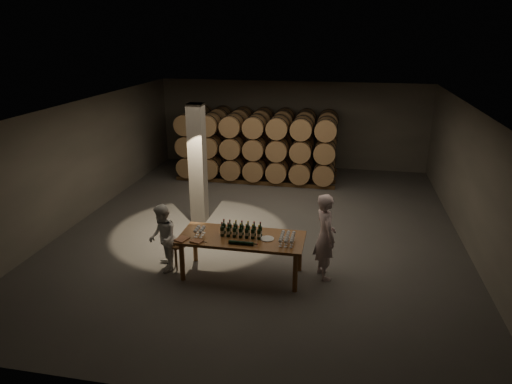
% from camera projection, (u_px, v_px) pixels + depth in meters
% --- Properties ---
extents(room, '(12.00, 12.00, 12.00)m').
position_uv_depth(room, '(198.00, 164.00, 12.06)').
color(room, '#53514E').
rests_on(room, ground).
extents(tasting_table, '(2.60, 1.10, 0.90)m').
position_uv_depth(tasting_table, '(242.00, 241.00, 9.51)').
color(tasting_table, brown).
rests_on(tasting_table, ground).
extents(barrel_stack_back, '(5.48, 0.95, 2.31)m').
position_uv_depth(barrel_stack_back, '(263.00, 139.00, 16.67)').
color(barrel_stack_back, brown).
rests_on(barrel_stack_back, ground).
extents(barrel_stack_front, '(5.48, 0.95, 2.31)m').
position_uv_depth(barrel_stack_front, '(255.00, 148.00, 15.38)').
color(barrel_stack_front, brown).
rests_on(barrel_stack_front, ground).
extents(bottle_cluster, '(0.86, 0.23, 0.32)m').
position_uv_depth(bottle_cluster, '(241.00, 231.00, 9.47)').
color(bottle_cluster, black).
rests_on(bottle_cluster, tasting_table).
extents(lying_bottles, '(0.60, 0.08, 0.08)m').
position_uv_depth(lying_bottles, '(242.00, 243.00, 9.12)').
color(lying_bottles, black).
rests_on(lying_bottles, tasting_table).
extents(glass_cluster_left, '(0.19, 0.30, 0.17)m').
position_uv_depth(glass_cluster_left, '(200.00, 230.00, 9.52)').
color(glass_cluster_left, silver).
rests_on(glass_cluster_left, tasting_table).
extents(glass_cluster_right, '(0.30, 0.52, 0.16)m').
position_uv_depth(glass_cluster_right, '(287.00, 237.00, 9.20)').
color(glass_cluster_right, silver).
rests_on(glass_cluster_right, tasting_table).
extents(plate, '(0.28, 0.28, 0.02)m').
position_uv_depth(plate, '(267.00, 239.00, 9.37)').
color(plate, silver).
rests_on(plate, tasting_table).
extents(notebook_near, '(0.27, 0.24, 0.03)m').
position_uv_depth(notebook_near, '(197.00, 241.00, 9.24)').
color(notebook_near, brown).
rests_on(notebook_near, tasting_table).
extents(notebook_corner, '(0.30, 0.33, 0.02)m').
position_uv_depth(notebook_corner, '(182.00, 239.00, 9.34)').
color(notebook_corner, brown).
rests_on(notebook_corner, tasting_table).
extents(pen, '(0.14, 0.03, 0.01)m').
position_uv_depth(pen, '(204.00, 242.00, 9.24)').
color(pen, black).
rests_on(pen, tasting_table).
extents(stool, '(0.34, 0.34, 0.57)m').
position_uv_depth(stool, '(178.00, 249.00, 9.90)').
color(stool, brown).
rests_on(stool, ground).
extents(person_man, '(0.68, 0.80, 1.86)m').
position_uv_depth(person_man, '(325.00, 236.00, 9.42)').
color(person_man, silver).
rests_on(person_man, ground).
extents(person_woman, '(0.82, 0.90, 1.50)m').
position_uv_depth(person_woman, '(163.00, 238.00, 9.76)').
color(person_woman, white).
rests_on(person_woman, ground).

